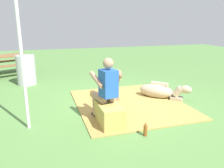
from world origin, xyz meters
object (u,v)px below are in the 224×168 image
Objects in this scene: water_barrel at (26,70)px; picnic_bench at (4,60)px; pony_standing at (111,80)px; hay_bale at (109,114)px; pony_lying at (160,91)px; soda_bottle at (145,129)px; person_seated at (106,88)px; tent_pole_left at (22,64)px.

picnic_bench is (1.55, 0.82, 0.12)m from water_barrel.
pony_standing is 3.16m from water_barrel.
pony_lying is (1.11, -1.70, -0.01)m from hay_bale.
hay_bale is 0.80m from soda_bottle.
person_seated is at bearing -153.67° from picnic_bench.
water_barrel is 3.36m from tent_pole_left.
tent_pole_left reaches higher than pony_lying.
pony_standing is at bearing -144.36° from picnic_bench.
water_barrel reaches higher than soda_bottle.
pony_standing is 1.46× the size of water_barrel.
person_seated is 0.68× the size of picnic_bench.
hay_bale is at bearing 123.04° from pony_lying.
person_seated is at bearing 158.01° from pony_standing.
hay_bale is 3.19× the size of soda_bottle.
water_barrel reaches higher than pony_lying.
hay_bale is 0.70× the size of pony_lying.
person_seated is at bearing -154.36° from water_barrel.
pony_lying reaches higher than hay_bale.
water_barrel is (2.42, 2.03, -0.12)m from pony_standing.
pony_lying is 3.45m from tent_pole_left.
tent_pole_left reaches higher than water_barrel.
water_barrel is at bearing 26.78° from soda_bottle.
pony_lying is at bearing -126.18° from water_barrel.
picnic_bench reaches higher than pony_lying.
pony_standing reaches higher than picnic_bench.
soda_bottle is at bearing -177.07° from pony_standing.
pony_standing is 1.38m from pony_lying.
pony_lying is 0.47× the size of tent_pole_left.
picnic_bench reaches higher than soda_bottle.
person_seated is 1.10m from soda_bottle.
person_seated is (0.16, 0.02, 0.49)m from hay_bale.
person_seated reaches higher than hay_bale.
hay_bale is 2.03m from pony_lying.
water_barrel is at bearing 25.64° from person_seated.
pony_standing reaches higher than pony_lying.
tent_pole_left reaches higher than pony_standing.
tent_pole_left is (0.93, 1.95, 1.10)m from soda_bottle.
pony_lying is (-0.03, -1.32, -0.39)m from pony_standing.
person_seated is at bearing 7.72° from hay_bale.
person_seated reaches higher than pony_standing.
pony_standing is 0.55× the size of tent_pole_left.
picnic_bench is (5.11, 2.47, 0.37)m from hay_bale.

